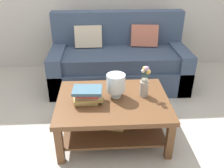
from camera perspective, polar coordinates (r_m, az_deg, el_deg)
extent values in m
plane|color=#B7B2A8|center=(3.08, 0.41, -7.32)|extent=(10.00, 10.00, 0.00)
cube|color=#384760|center=(3.69, 1.64, 2.29)|extent=(1.99, 0.90, 0.36)
cube|color=#324057|center=(3.55, 1.74, 6.15)|extent=(1.75, 0.74, 0.20)
cube|color=#384760|center=(3.82, 1.30, 11.76)|extent=(1.99, 0.20, 0.70)
cube|color=#384760|center=(3.67, -12.39, 3.57)|extent=(0.20, 0.90, 0.60)
cube|color=#384760|center=(3.82, 15.19, 4.17)|extent=(0.20, 0.90, 0.60)
cube|color=beige|center=(3.68, -5.62, 11.13)|extent=(0.40, 0.19, 0.34)
cube|color=#B26651|center=(3.74, 7.68, 11.31)|extent=(0.42, 0.24, 0.34)
cube|color=brown|center=(2.53, 0.20, -4.10)|extent=(1.16, 0.88, 0.05)
cube|color=brown|center=(2.39, -12.30, -14.04)|extent=(0.07, 0.07, 0.41)
cube|color=brown|center=(2.45, 13.47, -13.01)|extent=(0.07, 0.07, 0.41)
cube|color=brown|center=(3.00, -10.38, -4.20)|extent=(0.07, 0.07, 0.41)
cube|color=brown|center=(3.04, 9.70, -3.59)|extent=(0.07, 0.07, 0.41)
cube|color=brown|center=(2.70, 0.19, -9.48)|extent=(1.04, 0.76, 0.02)
cube|color=tan|center=(2.66, -0.10, -9.31)|extent=(0.32, 0.26, 0.04)
cube|color=beige|center=(2.67, -0.15, -8.23)|extent=(0.28, 0.20, 0.03)
cube|color=tan|center=(2.49, -6.10, -3.76)|extent=(0.24, 0.19, 0.03)
cube|color=tan|center=(2.45, -5.73, -3.35)|extent=(0.31, 0.21, 0.04)
cube|color=beige|center=(2.45, -5.64, -2.52)|extent=(0.26, 0.18, 0.02)
cube|color=#993833|center=(2.43, -5.60, -2.08)|extent=(0.25, 0.22, 0.03)
cube|color=#3D6075|center=(2.42, -5.86, -1.47)|extent=(0.30, 0.23, 0.03)
cylinder|color=silver|center=(2.56, 0.94, -2.80)|extent=(0.11, 0.11, 0.02)
cylinder|color=silver|center=(2.54, 0.95, -2.09)|extent=(0.04, 0.04, 0.06)
cylinder|color=silver|center=(2.48, 0.97, 0.31)|extent=(0.20, 0.20, 0.18)
sphere|color=#993833|center=(2.50, 0.29, -0.37)|extent=(0.06, 0.06, 0.06)
sphere|color=slate|center=(2.51, 1.60, -0.18)|extent=(0.06, 0.06, 0.06)
cylinder|color=#9E998E|center=(2.56, 7.56, -1.09)|extent=(0.09, 0.09, 0.17)
cylinder|color=#9E998E|center=(2.52, 7.70, 0.88)|extent=(0.06, 0.06, 0.03)
cylinder|color=#426638|center=(2.50, 8.48, 1.88)|extent=(0.01, 0.01, 0.06)
sphere|color=gold|center=(2.48, 8.56, 2.86)|extent=(0.05, 0.05, 0.05)
cylinder|color=#426638|center=(2.50, 7.67, 2.34)|extent=(0.01, 0.01, 0.10)
sphere|color=gold|center=(2.47, 7.76, 3.67)|extent=(0.05, 0.05, 0.05)
cylinder|color=#426638|center=(2.49, 7.28, 2.02)|extent=(0.01, 0.01, 0.08)
sphere|color=silver|center=(2.47, 7.35, 3.10)|extent=(0.04, 0.04, 0.04)
cylinder|color=#426638|center=(2.46, 8.11, 2.09)|extent=(0.01, 0.01, 0.12)
sphere|color=#B28CB7|center=(2.43, 8.22, 3.65)|extent=(0.05, 0.05, 0.05)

